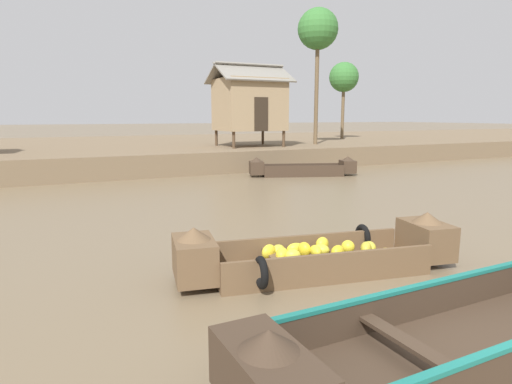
# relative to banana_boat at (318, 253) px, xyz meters

# --- Properties ---
(ground_plane) EXTENTS (300.00, 300.00, 0.00)m
(ground_plane) POSITION_rel_banana_boat_xyz_m (0.29, 6.11, -0.35)
(ground_plane) COLOR #726047
(riverbank_strip) EXTENTS (160.00, 20.00, 1.05)m
(riverbank_strip) POSITION_rel_banana_boat_xyz_m (0.29, 23.15, 0.18)
(riverbank_strip) COLOR #756047
(riverbank_strip) RESTS_ON ground
(banana_boat) EXTENTS (5.16, 1.96, 0.98)m
(banana_boat) POSITION_rel_banana_boat_xyz_m (0.00, 0.00, 0.00)
(banana_boat) COLOR brown
(banana_boat) RESTS_ON ground
(viewer_boat) EXTENTS (6.19, 1.67, 0.92)m
(viewer_boat) POSITION_rel_banana_boat_xyz_m (0.18, -3.02, -0.05)
(viewer_boat) COLOR #3D2D21
(viewer_boat) RESTS_ON ground
(fishing_skiff_distant) EXTENTS (4.97, 2.46, 0.89)m
(fishing_skiff_distant) POSITION_rel_banana_boat_xyz_m (6.48, 11.04, -0.03)
(fishing_skiff_distant) COLOR #3D2D21
(fishing_skiff_distant) RESTS_ON ground
(stilt_house_mid_right) EXTENTS (4.14, 3.50, 4.59)m
(stilt_house_mid_right) POSITION_rel_banana_boat_xyz_m (6.27, 16.50, 3.10)
(stilt_house_mid_right) COLOR #4C3826
(stilt_house_mid_right) RESTS_ON riverbank_strip
(palm_tree_near) EXTENTS (2.20, 2.20, 5.68)m
(palm_tree_near) POSITION_rel_banana_boat_xyz_m (16.22, 21.13, 5.23)
(palm_tree_near) COLOR brown
(palm_tree_near) RESTS_ON riverbank_strip
(palm_tree_mid) EXTENTS (2.40, 2.40, 8.00)m
(palm_tree_mid) POSITION_rel_banana_boat_xyz_m (10.80, 16.55, 7.41)
(palm_tree_mid) COLOR brown
(palm_tree_mid) RESTS_ON riverbank_strip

